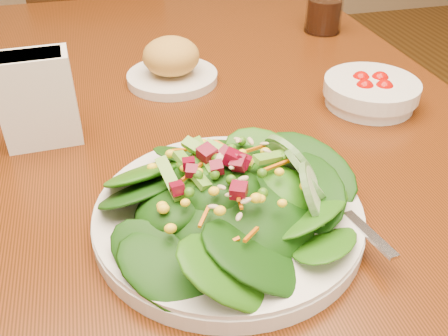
# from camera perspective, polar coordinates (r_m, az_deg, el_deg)

# --- Properties ---
(dining_table) EXTENTS (0.90, 1.40, 0.75)m
(dining_table) POSITION_cam_1_polar(r_m,az_deg,el_deg) (0.84, -2.16, -0.49)
(dining_table) COLOR #60260C
(dining_table) RESTS_ON ground_plane
(chair_far) EXTENTS (0.46, 0.47, 0.83)m
(chair_far) POSITION_cam_1_polar(r_m,az_deg,el_deg) (1.68, -12.27, 9.77)
(chair_far) COLOR #3B1B0C
(chair_far) RESTS_ON ground_plane
(salad_plate) EXTENTS (0.31, 0.31, 0.09)m
(salad_plate) POSITION_cam_1_polar(r_m,az_deg,el_deg) (0.57, 1.54, -3.72)
(salad_plate) COLOR white
(salad_plate) RESTS_ON dining_table
(bread_plate) EXTENTS (0.16, 0.16, 0.08)m
(bread_plate) POSITION_cam_1_polar(r_m,az_deg,el_deg) (0.90, -6.01, 11.69)
(bread_plate) COLOR white
(bread_plate) RESTS_ON dining_table
(tomato_bowl) EXTENTS (0.15, 0.15, 0.05)m
(tomato_bowl) POSITION_cam_1_polar(r_m,az_deg,el_deg) (0.86, 16.41, 8.35)
(tomato_bowl) COLOR white
(tomato_bowl) RESTS_ON dining_table
(drinking_glass) EXTENTS (0.08, 0.08, 0.14)m
(drinking_glass) POSITION_cam_1_polar(r_m,az_deg,el_deg) (1.16, 11.46, 17.90)
(drinking_glass) COLOR silver
(drinking_glass) RESTS_ON dining_table
(napkin_holder) EXTENTS (0.11, 0.06, 0.13)m
(napkin_holder) POSITION_cam_1_polar(r_m,az_deg,el_deg) (0.75, -20.59, 7.58)
(napkin_holder) COLOR white
(napkin_holder) RESTS_ON dining_table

